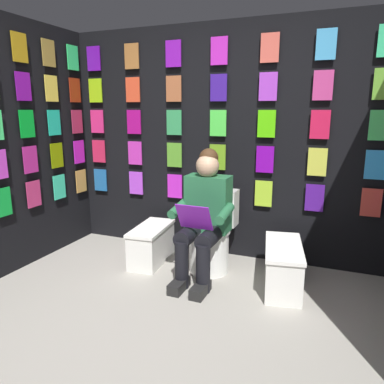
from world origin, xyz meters
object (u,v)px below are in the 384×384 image
Objects in this scene: toilet at (212,236)px; comic_longbox_far at (283,266)px; comic_longbox_near at (151,244)px; person_reading at (204,215)px.

toilet reaches higher than comic_longbox_far.
comic_longbox_near is at bearing -13.24° from comic_longbox_far.
comic_longbox_far is at bearing -172.78° from person_reading.
comic_longbox_near is (0.62, -0.15, -0.41)m from person_reading.
person_reading is at bearing 90.15° from toilet.
comic_longbox_far reaches higher than comic_longbox_near.
person_reading is 1.81× the size of comic_longbox_near.
comic_longbox_far is at bearing 169.15° from toilet.
person_reading reaches higher than toilet.
comic_longbox_far is (-0.71, -0.08, -0.41)m from person_reading.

